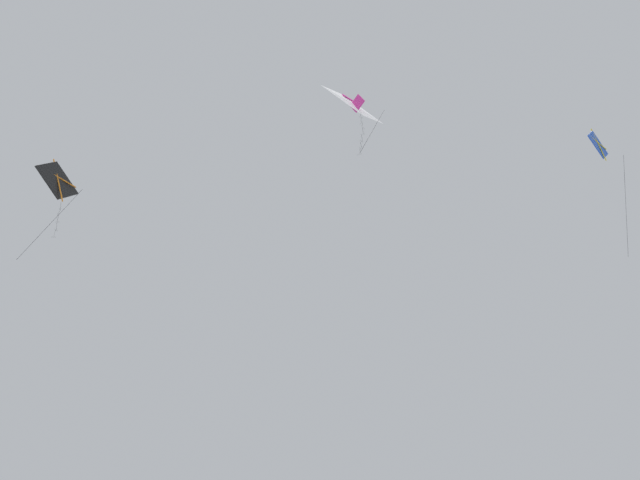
{
  "coord_description": "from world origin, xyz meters",
  "views": [
    {
      "loc": [
        17.82,
        -16.04,
        16.94
      ],
      "look_at": [
        -3.64,
        1.02,
        36.35
      ],
      "focal_mm": 47.32,
      "sensor_mm": 36.0,
      "label": 1
    }
  ],
  "objects": [
    {
      "name": "kite_diamond_near_right",
      "position": [
        -9.29,
        -8.0,
        38.43
      ],
      "size": [
        2.01,
        2.15,
        5.86
      ],
      "rotation": [
        0.36,
        0.0,
        5.27
      ],
      "color": "black"
    },
    {
      "name": "kite_diamond_near_left",
      "position": [
        4.48,
        9.31,
        40.31
      ],
      "size": [
        0.94,
        1.65,
        7.05
      ],
      "rotation": [
        0.14,
        0.0,
        4.93
      ],
      "color": "blue"
    },
    {
      "name": "kite_delta_highest",
      "position": [
        0.32,
        -0.46,
        39.89
      ],
      "size": [
        1.42,
        2.34,
        4.15
      ],
      "rotation": [
        0.5,
        0.0,
        4.75
      ],
      "color": "white"
    }
  ]
}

